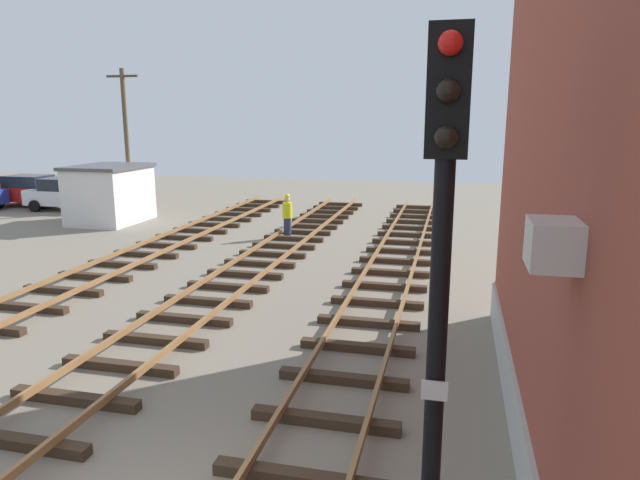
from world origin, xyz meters
TOP-DOWN VIEW (x-y plane):
  - signal_mast at (3.29, -0.18)m, footprint 0.36×0.40m
  - control_hut at (-12.75, 18.79)m, footprint 3.00×3.80m
  - parked_car_white at (-17.24, 21.45)m, footprint 4.20×2.04m
  - parked_car_red at (-20.32, 22.29)m, footprint 4.20×2.04m
  - utility_pole_far at (-13.92, 22.42)m, footprint 1.80×0.24m
  - track_worker_foreground at (-3.41, 17.29)m, footprint 0.40×0.40m

SIDE VIEW (x-z plane):
  - parked_car_white at x=-17.24m, z-range 0.02..1.78m
  - parked_car_red at x=-20.32m, z-range 0.02..1.78m
  - track_worker_foreground at x=-3.41m, z-range -0.01..1.86m
  - control_hut at x=-12.75m, z-range 0.01..2.77m
  - signal_mast at x=3.29m, z-range 0.71..6.43m
  - utility_pole_far at x=-13.92m, z-range 0.19..7.69m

